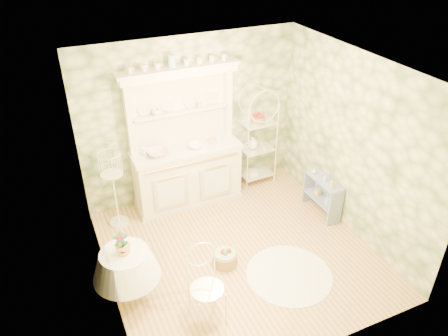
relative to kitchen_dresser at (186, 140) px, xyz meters
name	(u,v)px	position (x,y,z in m)	size (l,w,h in m)	color
floor	(238,252)	(0.20, -1.52, -1.15)	(3.60, 3.60, 0.00)	tan
ceiling	(242,71)	(0.20, -1.52, 1.56)	(3.60, 3.60, 0.00)	white
wall_left	(98,207)	(-1.60, -1.52, 0.21)	(3.60, 3.60, 0.00)	beige
wall_right	(353,146)	(2.00, -1.52, 0.21)	(3.60, 3.60, 0.00)	beige
wall_back	(191,119)	(0.20, 0.28, 0.21)	(3.60, 3.60, 0.00)	beige
wall_front	(322,263)	(0.20, -3.32, 0.21)	(3.60, 3.60, 0.00)	beige
kitchen_dresser	(186,140)	(0.00, 0.00, 0.00)	(1.87, 0.61, 2.29)	white
bakers_rack	(257,135)	(1.33, 0.10, -0.22)	(0.58, 0.41, 1.85)	white
side_shelf	(322,198)	(1.85, -1.19, -0.86)	(0.24, 0.65, 0.56)	#7483A8
round_table	(128,277)	(-1.42, -1.67, -0.82)	(0.59, 0.59, 0.64)	white
cafe_chair	(207,287)	(-0.63, -2.38, -0.66)	(0.44, 0.44, 0.97)	white
birdcage_stand	(114,185)	(-1.21, -0.14, -0.43)	(0.34, 0.34, 1.43)	white
floor_basket	(225,258)	(-0.07, -1.65, -1.04)	(0.33, 0.33, 0.22)	#9F7B41
lace_rug	(289,275)	(0.64, -2.21, -1.14)	(1.17, 1.17, 0.01)	white
bowl_floral	(158,155)	(-0.47, -0.04, -0.13)	(0.33, 0.33, 0.08)	white
bowl_white	(196,147)	(0.14, -0.06, -0.13)	(0.23, 0.23, 0.07)	white
cup_left	(156,113)	(-0.39, 0.16, 0.47)	(0.12, 0.12, 0.10)	white
cup_right	(200,106)	(0.31, 0.15, 0.47)	(0.10, 0.10, 0.09)	white
potted_geranium	(122,247)	(-1.43, -1.71, -0.30)	(0.18, 0.12, 0.33)	#3F7238
bottle_amber	(332,184)	(1.81, -1.42, -0.46)	(0.06, 0.06, 0.16)	tan
bottle_blue	(325,179)	(1.84, -1.21, -0.49)	(0.05, 0.05, 0.11)	#8DAFD2
bottle_glass	(314,172)	(1.81, -0.95, -0.50)	(0.07, 0.07, 0.09)	silver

